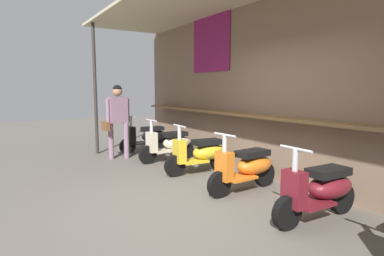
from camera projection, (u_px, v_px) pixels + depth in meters
The scene contains 8 objects.
ground_plane at pixel (191, 204), 4.57m from camera, with size 28.53×28.53×0.00m, color #605B54.
market_stall_facade at pixel (285, 75), 5.33m from camera, with size 10.19×2.37×3.35m.
scooter_black at pixel (148, 137), 8.28m from camera, with size 0.46×1.40×0.97m.
scooter_cream at pixel (171, 144), 7.28m from camera, with size 0.46×1.40×0.97m.
scooter_yellow at pixel (202, 153), 6.21m from camera, with size 0.49×1.40×0.97m.
scooter_orange at pixel (247, 167), 5.12m from camera, with size 0.47×1.40×0.97m.
scooter_maroon at pixel (321, 189), 3.97m from camera, with size 0.47×1.40×0.97m.
shopper_with_handbag at pixel (117, 114), 7.38m from camera, with size 0.32×0.67×1.72m.
Camera 1 is at (3.73, -2.34, 1.64)m, focal length 29.81 mm.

